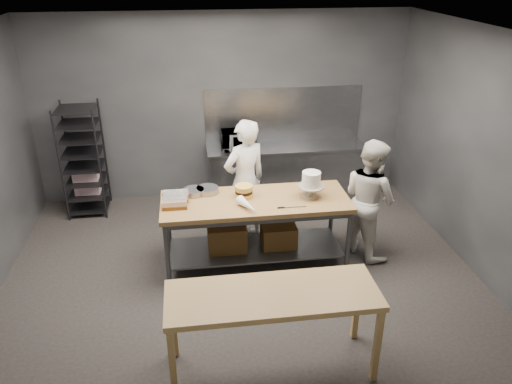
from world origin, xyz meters
TOP-DOWN VIEW (x-y plane):
  - ground at (0.00, 0.00)m, footprint 6.00×6.00m
  - back_wall at (0.00, 2.50)m, footprint 6.00×0.04m
  - work_table at (0.19, 0.28)m, footprint 2.40×0.90m
  - near_counter at (0.11, -1.66)m, footprint 2.00×0.70m
  - back_counter at (1.00, 2.18)m, footprint 2.60×0.60m
  - splashback_panel at (1.00, 2.48)m, footprint 2.60×0.02m
  - speed_rack at (-2.21, 2.10)m, footprint 0.60×0.65m
  - chef_behind at (0.16, 0.91)m, footprint 0.77×0.66m
  - chef_right at (1.75, 0.29)m, footprint 0.87×0.97m
  - microwave at (0.21, 2.18)m, footprint 0.54×0.37m
  - frosted_cake_stand at (0.93, 0.25)m, footprint 0.34×0.34m
  - layer_cake at (0.08, 0.36)m, footprint 0.23×0.23m
  - cake_pans at (-0.56, 0.51)m, footprint 0.73×0.40m
  - piping_bag at (0.09, -0.01)m, footprint 0.27×0.40m
  - offset_spatula at (0.59, -0.02)m, footprint 0.36×0.02m
  - pastry_clamshells at (-0.79, 0.29)m, footprint 0.33×0.39m

SIDE VIEW (x-z plane):
  - ground at x=0.00m, z-range 0.00..0.00m
  - back_counter at x=1.00m, z-range 0.00..0.90m
  - work_table at x=0.19m, z-range 0.11..1.03m
  - near_counter at x=0.11m, z-range 0.36..1.26m
  - chef_right at x=1.75m, z-range 0.00..1.63m
  - speed_rack at x=-2.21m, z-range -0.02..1.73m
  - chef_behind at x=0.16m, z-range 0.00..1.78m
  - offset_spatula at x=0.59m, z-range 0.92..0.93m
  - cake_pans at x=-0.56m, z-range 0.92..1.00m
  - pastry_clamshells at x=-0.79m, z-range 0.92..1.03m
  - piping_bag at x=0.09m, z-range 0.92..1.04m
  - layer_cake at x=0.08m, z-range 0.92..1.08m
  - microwave at x=0.21m, z-range 0.90..1.20m
  - frosted_cake_stand at x=0.93m, z-range 0.96..1.31m
  - splashback_panel at x=1.00m, z-range 0.90..1.80m
  - back_wall at x=0.00m, z-range 0.00..3.00m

